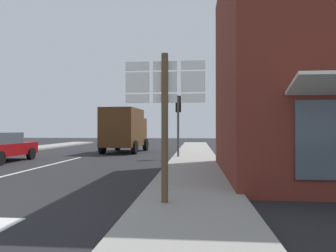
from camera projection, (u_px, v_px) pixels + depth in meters
The scene contains 6 objects.
ground_plane at pixel (66, 161), 15.82m from camera, with size 80.00×80.00×0.00m, color #232326.
sidewalk_right at pixel (194, 166), 13.23m from camera, with size 2.39×44.00×0.14m, color gray.
lane_centre_stripe at pixel (22, 172), 11.84m from camera, with size 0.16×12.00×0.01m, color silver.
delivery_truck at pixel (125, 129), 21.75m from camera, with size 2.69×5.10×3.05m.
route_sign_post at pixel (165, 112), 6.36m from camera, with size 1.66×0.14×3.20m.
traffic_light_near_right at pixel (178, 112), 17.06m from camera, with size 0.30×0.49×3.48m.
Camera 1 is at (6.65, -5.30, 1.64)m, focal length 33.01 mm.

